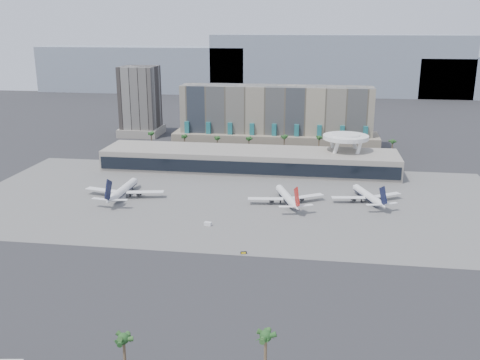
# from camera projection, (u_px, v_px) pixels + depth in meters

# --- Properties ---
(ground) EXTENTS (900.00, 900.00, 0.00)m
(ground) POSITION_uv_depth(u_px,v_px,m) (213.00, 243.00, 208.54)
(ground) COLOR #232326
(ground) RESTS_ON ground
(apron_pad) EXTENTS (260.00, 130.00, 0.06)m
(apron_pad) POSITION_uv_depth(u_px,v_px,m) (234.00, 199.00, 260.75)
(apron_pad) COLOR #5B5B59
(apron_pad) RESTS_ON ground
(mountain_ridge) EXTENTS (680.00, 60.00, 70.00)m
(mountain_ridge) POSITION_uv_depth(u_px,v_px,m) (311.00, 69.00, 642.46)
(mountain_ridge) COLOR gray
(mountain_ridge) RESTS_ON ground
(hotel) EXTENTS (140.00, 30.00, 42.00)m
(hotel) POSITION_uv_depth(u_px,v_px,m) (276.00, 123.00, 368.01)
(hotel) COLOR gray
(hotel) RESTS_ON ground
(office_tower) EXTENTS (30.00, 30.00, 52.00)m
(office_tower) POSITION_uv_depth(u_px,v_px,m) (140.00, 105.00, 405.22)
(office_tower) COLOR black
(office_tower) RESTS_ON ground
(terminal) EXTENTS (170.00, 32.50, 14.50)m
(terminal) POSITION_uv_depth(u_px,v_px,m) (249.00, 159.00, 310.99)
(terminal) COLOR gray
(terminal) RESTS_ON ground
(saucer_structure) EXTENTS (26.00, 26.00, 21.89)m
(saucer_structure) POSITION_uv_depth(u_px,v_px,m) (346.00, 140.00, 305.81)
(saucer_structure) COLOR white
(saucer_structure) RESTS_ON ground
(palm_row) EXTENTS (157.80, 2.80, 13.10)m
(palm_row) POSITION_uv_depth(u_px,v_px,m) (267.00, 140.00, 342.28)
(palm_row) COLOR brown
(palm_row) RESTS_ON ground
(airliner_left) EXTENTS (40.50, 41.67, 14.39)m
(airliner_left) POSITION_uv_depth(u_px,v_px,m) (123.00, 190.00, 262.83)
(airliner_left) COLOR white
(airliner_left) RESTS_ON ground
(airliner_centre) EXTENTS (35.95, 37.17, 13.32)m
(airliner_centre) POSITION_uv_depth(u_px,v_px,m) (287.00, 197.00, 253.59)
(airliner_centre) COLOR white
(airliner_centre) RESTS_ON ground
(airliner_right) EXTENTS (33.95, 35.07, 12.66)m
(airliner_right) POSITION_uv_depth(u_px,v_px,m) (368.00, 196.00, 255.92)
(airliner_right) COLOR white
(airliner_right) RESTS_ON ground
(service_vehicle_a) EXTENTS (4.91, 2.91, 2.26)m
(service_vehicle_a) POSITION_uv_depth(u_px,v_px,m) (121.00, 196.00, 261.74)
(service_vehicle_a) COLOR silver
(service_vehicle_a) RESTS_ON ground
(service_vehicle_b) EXTENTS (3.37, 2.37, 1.58)m
(service_vehicle_b) POSITION_uv_depth(u_px,v_px,m) (208.00, 224.00, 226.53)
(service_vehicle_b) COLOR silver
(service_vehicle_b) RESTS_ON ground
(taxiway_sign) EXTENTS (2.34, 0.97, 1.07)m
(taxiway_sign) POSITION_uv_depth(u_px,v_px,m) (244.00, 253.00, 198.51)
(taxiway_sign) COLOR black
(taxiway_sign) RESTS_ON ground
(near_palm_a) EXTENTS (6.00, 6.00, 11.74)m
(near_palm_a) POSITION_uv_depth(u_px,v_px,m) (124.00, 344.00, 127.56)
(near_palm_a) COLOR brown
(near_palm_a) RESTS_ON ground
(near_palm_b) EXTENTS (6.00, 6.00, 15.80)m
(near_palm_b) POSITION_uv_depth(u_px,v_px,m) (266.00, 342.00, 121.44)
(near_palm_b) COLOR brown
(near_palm_b) RESTS_ON ground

